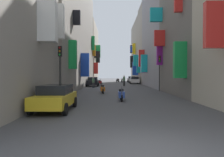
{
  "coord_description": "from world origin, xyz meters",
  "views": [
    {
      "loc": [
        -0.83,
        -5.41,
        1.98
      ],
      "look_at": [
        -0.79,
        22.04,
        1.44
      ],
      "focal_mm": 34.56,
      "sensor_mm": 36.0,
      "label": 1
    }
  ],
  "objects_px": {
    "scooter_blue": "(121,95)",
    "traffic_light_far_corner": "(60,64)",
    "parked_car_grey": "(131,79)",
    "scooter_orange": "(102,89)",
    "pedestrian_near_left": "(93,82)",
    "scooter_silver": "(123,80)",
    "scooter_red": "(99,82)",
    "scooter_white": "(122,80)",
    "traffic_light_near_corner": "(159,67)",
    "parked_car_yellow": "(55,97)",
    "scooter_black": "(117,80)",
    "parked_car_black": "(93,81)",
    "parked_car_white": "(134,80)",
    "pedestrian_crossing": "(124,81)"
  },
  "relations": [
    {
      "from": "scooter_red",
      "to": "scooter_orange",
      "type": "xyz_separation_m",
      "value": [
        1.42,
        -19.18,
        -0.0
      ]
    },
    {
      "from": "pedestrian_near_left",
      "to": "traffic_light_near_corner",
      "type": "height_order",
      "value": "traffic_light_near_corner"
    },
    {
      "from": "parked_car_yellow",
      "to": "scooter_blue",
      "type": "xyz_separation_m",
      "value": [
        3.79,
        4.39,
        -0.28
      ]
    },
    {
      "from": "scooter_white",
      "to": "scooter_orange",
      "type": "distance_m",
      "value": 31.89
    },
    {
      "from": "parked_car_black",
      "to": "parked_car_yellow",
      "type": "height_order",
      "value": "parked_car_black"
    },
    {
      "from": "parked_car_yellow",
      "to": "parked_car_grey",
      "type": "height_order",
      "value": "parked_car_grey"
    },
    {
      "from": "scooter_black",
      "to": "pedestrian_near_left",
      "type": "distance_m",
      "value": 24.22
    },
    {
      "from": "parked_car_yellow",
      "to": "scooter_silver",
      "type": "height_order",
      "value": "parked_car_yellow"
    },
    {
      "from": "scooter_white",
      "to": "scooter_black",
      "type": "xyz_separation_m",
      "value": [
        -1.19,
        1.0,
        -0.0
      ]
    },
    {
      "from": "parked_car_yellow",
      "to": "scooter_red",
      "type": "height_order",
      "value": "parked_car_yellow"
    },
    {
      "from": "parked_car_yellow",
      "to": "scooter_red",
      "type": "relative_size",
      "value": 2.26
    },
    {
      "from": "scooter_silver",
      "to": "pedestrian_near_left",
      "type": "relative_size",
      "value": 1.07
    },
    {
      "from": "parked_car_grey",
      "to": "scooter_silver",
      "type": "bearing_deg",
      "value": 119.61
    },
    {
      "from": "traffic_light_near_corner",
      "to": "scooter_black",
      "type": "bearing_deg",
      "value": 97.56
    },
    {
      "from": "pedestrian_crossing",
      "to": "traffic_light_far_corner",
      "type": "distance_m",
      "value": 21.89
    },
    {
      "from": "parked_car_white",
      "to": "traffic_light_near_corner",
      "type": "height_order",
      "value": "traffic_light_near_corner"
    },
    {
      "from": "parked_car_grey",
      "to": "scooter_black",
      "type": "relative_size",
      "value": 2.25
    },
    {
      "from": "parked_car_yellow",
      "to": "traffic_light_far_corner",
      "type": "height_order",
      "value": "traffic_light_far_corner"
    },
    {
      "from": "scooter_silver",
      "to": "scooter_orange",
      "type": "relative_size",
      "value": 0.94
    },
    {
      "from": "parked_car_grey",
      "to": "scooter_red",
      "type": "relative_size",
      "value": 2.23
    },
    {
      "from": "scooter_blue",
      "to": "scooter_white",
      "type": "height_order",
      "value": "same"
    },
    {
      "from": "parked_car_yellow",
      "to": "parked_car_grey",
      "type": "relative_size",
      "value": 1.01
    },
    {
      "from": "parked_car_yellow",
      "to": "scooter_white",
      "type": "relative_size",
      "value": 2.16
    },
    {
      "from": "parked_car_grey",
      "to": "traffic_light_far_corner",
      "type": "xyz_separation_m",
      "value": [
        -8.59,
        -37.1,
        1.98
      ]
    },
    {
      "from": "parked_car_grey",
      "to": "scooter_silver",
      "type": "relative_size",
      "value": 2.31
    },
    {
      "from": "scooter_silver",
      "to": "scooter_red",
      "type": "bearing_deg",
      "value": -109.74
    },
    {
      "from": "scooter_white",
      "to": "traffic_light_far_corner",
      "type": "height_order",
      "value": "traffic_light_far_corner"
    },
    {
      "from": "scooter_white",
      "to": "traffic_light_near_corner",
      "type": "distance_m",
      "value": 29.43
    },
    {
      "from": "parked_car_yellow",
      "to": "traffic_light_far_corner",
      "type": "relative_size",
      "value": 1.0
    },
    {
      "from": "parked_car_black",
      "to": "parked_car_yellow",
      "type": "xyz_separation_m",
      "value": [
        0.09,
        -24.14,
        -0.05
      ]
    },
    {
      "from": "scooter_orange",
      "to": "traffic_light_near_corner",
      "type": "height_order",
      "value": "traffic_light_near_corner"
    },
    {
      "from": "scooter_blue",
      "to": "traffic_light_far_corner",
      "type": "distance_m",
      "value": 5.06
    },
    {
      "from": "scooter_orange",
      "to": "scooter_white",
      "type": "bearing_deg",
      "value": 83.45
    },
    {
      "from": "parked_car_yellow",
      "to": "scooter_silver",
      "type": "xyz_separation_m",
      "value": [
        5.95,
        44.52,
        -0.28
      ]
    },
    {
      "from": "scooter_red",
      "to": "traffic_light_near_corner",
      "type": "xyz_separation_m",
      "value": [
        7.88,
        -16.7,
        2.36
      ]
    },
    {
      "from": "scooter_red",
      "to": "scooter_silver",
      "type": "relative_size",
      "value": 1.04
    },
    {
      "from": "traffic_light_near_corner",
      "to": "scooter_orange",
      "type": "bearing_deg",
      "value": -158.93
    },
    {
      "from": "parked_car_grey",
      "to": "scooter_red",
      "type": "distance_m",
      "value": 13.39
    },
    {
      "from": "scooter_white",
      "to": "traffic_light_near_corner",
      "type": "relative_size",
      "value": 0.45
    },
    {
      "from": "traffic_light_far_corner",
      "to": "parked_car_grey",
      "type": "bearing_deg",
      "value": 76.97
    },
    {
      "from": "scooter_white",
      "to": "pedestrian_near_left",
      "type": "xyz_separation_m",
      "value": [
        -5.37,
        -22.86,
        0.33
      ]
    },
    {
      "from": "scooter_black",
      "to": "traffic_light_near_corner",
      "type": "bearing_deg",
      "value": -82.44
    },
    {
      "from": "parked_car_black",
      "to": "parked_car_white",
      "type": "distance_m",
      "value": 12.23
    },
    {
      "from": "scooter_red",
      "to": "scooter_silver",
      "type": "bearing_deg",
      "value": 70.26
    },
    {
      "from": "scooter_orange",
      "to": "scooter_blue",
      "type": "bearing_deg",
      "value": -75.01
    },
    {
      "from": "parked_car_yellow",
      "to": "scooter_black",
      "type": "xyz_separation_m",
      "value": [
        4.56,
        43.34,
        -0.28
      ]
    },
    {
      "from": "parked_car_black",
      "to": "scooter_black",
      "type": "bearing_deg",
      "value": 76.38
    },
    {
      "from": "parked_car_grey",
      "to": "traffic_light_far_corner",
      "type": "distance_m",
      "value": 38.13
    },
    {
      "from": "scooter_blue",
      "to": "pedestrian_near_left",
      "type": "xyz_separation_m",
      "value": [
        -3.41,
        15.09,
        0.33
      ]
    },
    {
      "from": "parked_car_grey",
      "to": "scooter_black",
      "type": "bearing_deg",
      "value": 146.3
    }
  ]
}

